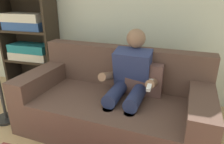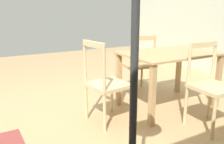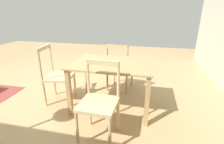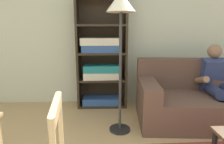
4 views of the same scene
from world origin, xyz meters
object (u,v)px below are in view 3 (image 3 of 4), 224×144
(dining_chair_facing_couch, at_px, (57,76))
(dining_chair_by_doorway, at_px, (120,68))
(dining_chair_near_wall, at_px, (99,103))
(dining_table, at_px, (112,71))

(dining_chair_facing_couch, distance_m, dining_chair_by_doorway, 1.15)
(dining_chair_near_wall, relative_size, dining_chair_facing_couch, 0.98)
(dining_table, relative_size, dining_chair_by_doorway, 1.32)
(dining_chair_facing_couch, bearing_deg, dining_chair_near_wall, 144.06)
(dining_chair_facing_couch, bearing_deg, dining_chair_by_doorway, -143.58)
(dining_chair_near_wall, xyz_separation_m, dining_chair_by_doorway, (0.01, -1.35, -0.03))
(dining_chair_facing_couch, bearing_deg, dining_table, -179.75)
(dining_chair_near_wall, bearing_deg, dining_table, -89.92)
(dining_chair_by_doorway, bearing_deg, dining_chair_near_wall, 90.23)
(dining_chair_near_wall, distance_m, dining_chair_facing_couch, 1.15)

